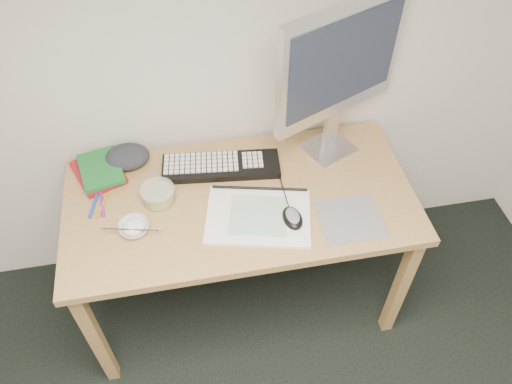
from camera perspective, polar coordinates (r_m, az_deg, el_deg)
desk at (r=2.06m, az=-1.78°, el=-2.14°), size 1.40×0.70×0.75m
mousepad at (r=1.96m, az=10.72°, el=-3.06°), size 0.24×0.22×0.00m
sketchpad at (r=1.93m, az=0.26°, el=-2.77°), size 0.46×0.37×0.01m
keyboard at (r=2.11m, az=-4.01°, el=2.95°), size 0.51×0.21×0.03m
monitor at (r=1.96m, az=9.58°, el=13.96°), size 0.54×0.27×0.67m
mouse at (r=1.90m, az=4.21°, el=-2.75°), size 0.08×0.12×0.04m
rice_bowl at (r=1.93m, az=-13.76°, el=-4.01°), size 0.15×0.15×0.04m
chopsticks at (r=1.90m, az=-14.09°, el=-4.19°), size 0.22×0.07×0.02m
fruit_tub at (r=2.00m, az=-11.12°, el=-0.32°), size 0.15×0.15×0.07m
book_red at (r=2.18m, az=-17.56°, el=2.16°), size 0.24×0.28×0.02m
book_green at (r=2.16m, az=-17.34°, el=2.54°), size 0.21×0.25×0.02m
cloth_lump at (r=2.18m, az=-14.50°, el=3.91°), size 0.17×0.15×0.07m
pencil_pink at (r=2.01m, az=-2.31°, el=-0.23°), size 0.16×0.08×0.01m
pencil_tan at (r=2.03m, az=-1.88°, el=0.42°), size 0.18×0.08×0.01m
pencil_black at (r=2.07m, az=0.26°, el=1.61°), size 0.17×0.01×0.01m
marker_blue at (r=2.07m, az=-18.01°, el=-1.27°), size 0.04×0.14×0.01m
marker_orange at (r=2.06m, az=-17.12°, el=-1.42°), size 0.05×0.12×0.01m
marker_purple at (r=2.06m, az=-17.16°, el=-1.38°), size 0.02×0.13×0.01m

